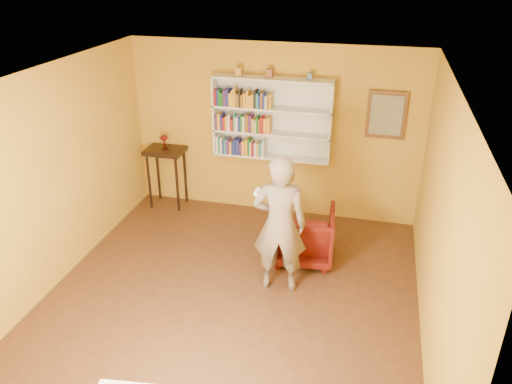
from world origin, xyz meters
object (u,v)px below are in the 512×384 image
armchair (303,234)px  person (280,225)px  bookshelf (273,118)px  console_table (166,159)px  ruby_lustre (164,139)px

armchair → person: bearing=69.2°
bookshelf → console_table: size_ratio=1.80×
ruby_lustre → armchair: bearing=-23.7°
bookshelf → ruby_lustre: size_ratio=7.88×
console_table → bookshelf: bearing=5.3°
armchair → ruby_lustre: bearing=-29.6°
bookshelf → person: 2.15m
bookshelf → console_table: bearing=-174.7°
ruby_lustre → armchair: ruby_lustre is taller
console_table → ruby_lustre: bearing=-135.0°
armchair → person: (-0.19, -0.73, 0.52)m
ruby_lustre → person: size_ratio=0.13×
bookshelf → person: bearing=-75.1°
bookshelf → ruby_lustre: bearing=-174.7°
bookshelf → armchair: size_ratio=2.17×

